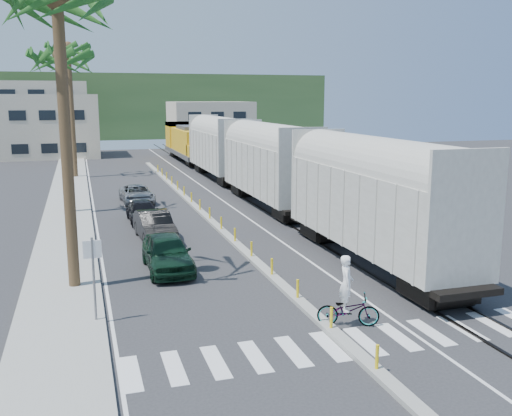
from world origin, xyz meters
The scene contains 16 objects.
ground centered at (0.00, 0.00, 0.00)m, with size 140.00×140.00×0.00m, color #28282B.
sidewalk centered at (-8.50, 25.00, 0.07)m, with size 3.00×90.00×0.15m, color gray.
rails centered at (5.00, 28.00, 0.03)m, with size 1.56×100.00×0.06m.
median centered at (0.00, 19.96, 0.09)m, with size 0.45×60.00×0.85m.
crosswalk centered at (0.00, -2.00, 0.01)m, with size 14.00×2.20×0.01m, color silver.
lane_markings centered at (-2.15, 25.00, 0.00)m, with size 9.42×90.00×0.01m.
freight_train centered at (5.00, 26.20, 2.91)m, with size 3.00×60.94×5.85m.
palm_trees centered at (-8.10, 22.70, 10.81)m, with size 3.50×37.20×13.75m.
street_sign centered at (-7.30, 2.00, 1.97)m, with size 0.60×0.08×3.00m.
buildings centered at (-6.41, 71.66, 4.36)m, with size 38.00×27.00×10.00m.
hillside centered at (0.00, 100.00, 6.00)m, with size 80.00×20.00×12.00m, color #385628.
car_lead centered at (-4.07, 7.37, 0.81)m, with size 1.94×4.78×1.63m, color black.
car_second centered at (-3.89, 13.12, 0.77)m, with size 1.92×4.79×1.55m, color black.
car_third centered at (-4.00, 17.83, 0.64)m, with size 1.87×4.43×1.28m, color black.
car_rear centered at (-3.70, 24.65, 0.65)m, with size 2.38×4.75×1.29m, color #949698.
cyclist centered at (0.74, -0.67, 0.77)m, with size 2.10×2.55×2.45m.
Camera 1 is at (-7.52, -16.99, 7.50)m, focal length 40.00 mm.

